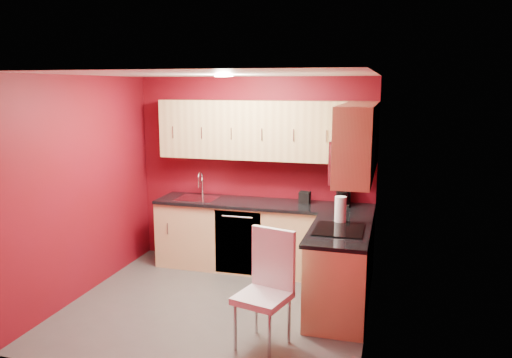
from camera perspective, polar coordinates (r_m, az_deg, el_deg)
The scene contains 21 objects.
floor at distance 5.67m, azimuth -4.44°, elevation -14.25°, with size 3.20×3.20×0.00m, color #464441.
ceiling at distance 5.15m, azimuth -4.85°, elevation 11.88°, with size 3.20×3.20×0.00m, color white.
wall_back at distance 6.67m, azimuth -0.20°, elevation 0.85°, with size 3.20×3.20×0.00m, color maroon.
wall_front at distance 3.94m, azimuth -12.19°, elevation -6.33°, with size 3.20×3.20×0.00m, color maroon.
wall_left at distance 6.01m, azimuth -19.12°, elevation -0.85°, with size 3.00×3.00×0.00m, color maroon.
wall_right at distance 4.96m, azimuth 13.00°, elevation -2.86°, with size 3.00×3.00×0.00m, color maroon.
base_cabinets_back at distance 6.53m, azimuth 0.78°, elevation -6.73°, with size 2.80×0.60×0.87m, color tan.
base_cabinets_right at distance 5.46m, azimuth 9.58°, elevation -10.43°, with size 0.60×1.30×0.87m, color tan.
countertop_back at distance 6.40m, azimuth 0.76°, elevation -2.88°, with size 2.80×0.63×0.04m, color black.
countertop_right at distance 5.30m, azimuth 9.55°, elevation -5.89°, with size 0.63×1.27×0.04m, color black.
upper_cabinets_back at distance 6.38m, azimuth 1.10°, elevation 5.60°, with size 2.80×0.35×0.75m, color tan.
upper_cabinets_right at distance 5.31m, azimuth 11.63°, elevation 5.04°, with size 0.35×1.55×0.75m.
microwave at distance 5.10m, azimuth 10.99°, elevation 2.26°, with size 0.42×0.76×0.42m.
cooktop at distance 5.26m, azimuth 9.46°, elevation -5.73°, with size 0.50×0.55×0.01m, color black.
sink at distance 6.68m, azimuth -6.68°, elevation -1.89°, with size 0.52×0.42×0.35m.
dishwasher_front at distance 6.33m, azimuth -2.10°, elevation -7.30°, with size 0.60×0.02×0.82m, color black.
downlight at distance 5.43m, azimuth -3.72°, elevation 11.67°, with size 0.20×0.20×0.01m, color white.
coffee_maker at distance 6.29m, azimuth 9.92°, elevation -1.74°, with size 0.17×0.23×0.29m, color black, non-canonical shape.
napkin_holder at distance 6.38m, azimuth 5.59°, elevation -2.11°, with size 0.14×0.14×0.15m, color black, non-canonical shape.
paper_towel at distance 5.51m, azimuth 9.62°, elevation -3.48°, with size 0.17×0.17×0.29m, color white, non-canonical shape.
dining_chair at distance 4.65m, azimuth 0.76°, elevation -12.70°, with size 0.44×0.46×1.09m, color silver, non-canonical shape.
Camera 1 is at (1.79, -4.83, 2.39)m, focal length 35.00 mm.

